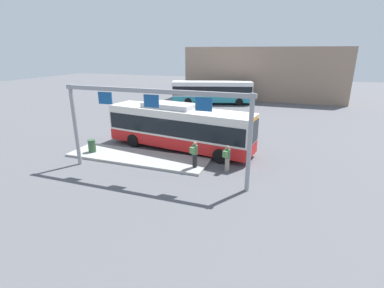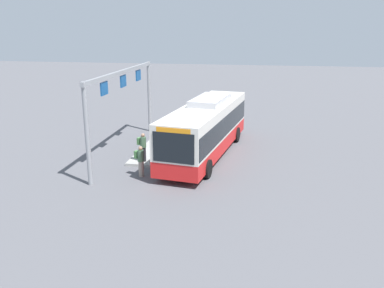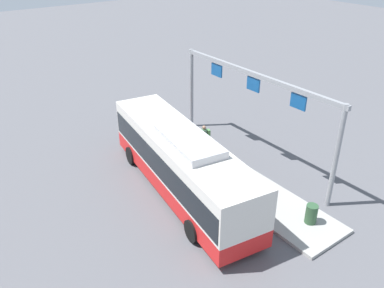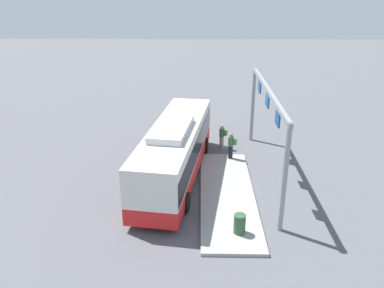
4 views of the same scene
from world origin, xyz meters
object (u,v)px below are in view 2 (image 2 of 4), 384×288
person_waiting_near (140,160)px  trash_bin (176,123)px  bus_main (206,126)px  person_boarding (143,146)px

person_waiting_near → trash_bin: person_waiting_near is taller
trash_bin → person_waiting_near: bearing=1.5°
bus_main → person_waiting_near: bearing=-25.2°
bus_main → trash_bin: (-5.52, -3.13, -1.20)m
bus_main → person_boarding: bus_main is taller
person_boarding → trash_bin: bearing=108.0°
person_boarding → person_waiting_near: 2.02m
bus_main → trash_bin: bearing=-142.3°
person_boarding → trash_bin: (-7.91, 0.19, -0.44)m
bus_main → trash_bin: 6.46m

